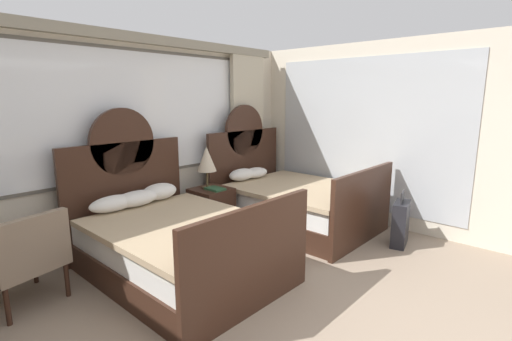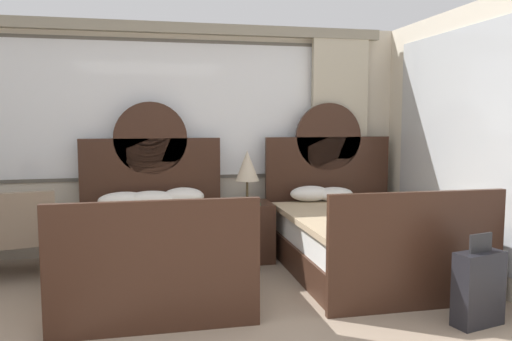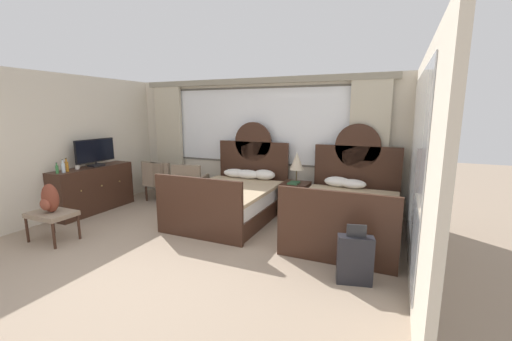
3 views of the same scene
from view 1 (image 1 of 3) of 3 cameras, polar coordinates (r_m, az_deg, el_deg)
wall_back_window at (r=4.92m, az=-20.91°, el=5.12°), size 6.02×0.22×2.70m
wall_right_mirror at (r=5.75m, az=19.07°, el=5.16°), size 0.08×4.31×2.70m
bed_near_window at (r=4.15m, az=-12.33°, el=-10.66°), size 1.57×2.19×1.78m
bed_near_mirror at (r=5.57m, az=5.82°, el=-4.79°), size 1.57×2.19×1.78m
nightstand_between_beds at (r=5.25m, az=-6.91°, el=-6.25°), size 0.50×0.52×0.65m
table_lamp_on_nightstand at (r=5.12m, az=-7.65°, el=1.71°), size 0.27×0.27×0.58m
book_on_nightstand at (r=5.08m, az=-6.35°, el=-2.84°), size 0.18×0.26×0.03m
armchair_by_window_left at (r=4.05m, az=-32.36°, el=-11.03°), size 0.76×0.76×0.89m
suitcase_on_floor at (r=5.18m, az=21.45°, el=-7.63°), size 0.43×0.26×0.72m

